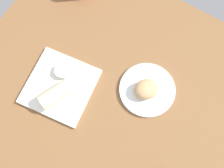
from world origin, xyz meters
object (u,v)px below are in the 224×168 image
(round_plate, at_px, (147,90))
(breakfast_wrap, at_px, (55,95))
(sauce_cup, at_px, (63,71))
(square_plate, at_px, (60,86))
(scone_pastry, at_px, (146,89))

(round_plate, bearing_deg, breakfast_wrap, 36.55)
(round_plate, relative_size, breakfast_wrap, 1.82)
(round_plate, relative_size, sauce_cup, 3.47)
(round_plate, bearing_deg, sauce_cup, 19.77)
(square_plate, height_order, breakfast_wrap, breakfast_wrap)
(square_plate, relative_size, breakfast_wrap, 2.09)
(round_plate, distance_m, scone_pastry, 0.04)
(scone_pastry, distance_m, square_plate, 0.31)
(sauce_cup, xyz_separation_m, breakfast_wrap, (-0.03, 0.09, 0.01))
(round_plate, height_order, scone_pastry, scone_pastry)
(square_plate, xyz_separation_m, breakfast_wrap, (-0.01, 0.04, 0.04))
(round_plate, xyz_separation_m, breakfast_wrap, (0.26, 0.19, 0.04))
(scone_pastry, height_order, square_plate, scone_pastry)
(breakfast_wrap, bearing_deg, square_plate, -47.30)
(square_plate, bearing_deg, round_plate, -150.72)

